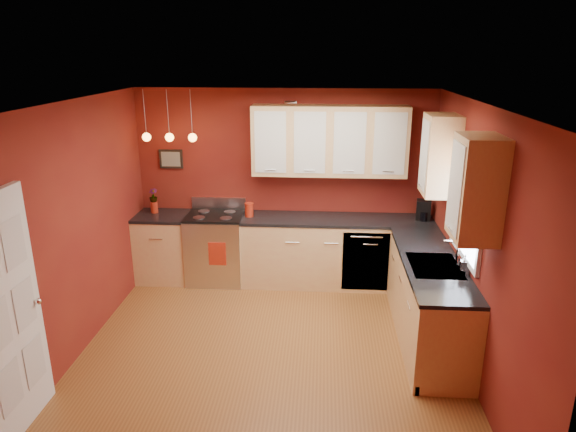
# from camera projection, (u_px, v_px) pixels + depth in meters

# --- Properties ---
(floor) EXTENTS (4.20, 4.20, 0.00)m
(floor) POSITION_uv_depth(u_px,v_px,m) (270.00, 354.00, 5.43)
(floor) COLOR brown
(floor) RESTS_ON ground
(ceiling) EXTENTS (4.00, 4.20, 0.02)m
(ceiling) POSITION_uv_depth(u_px,v_px,m) (266.00, 104.00, 4.63)
(ceiling) COLOR beige
(ceiling) RESTS_ON wall_back
(wall_back) EXTENTS (4.00, 0.02, 2.60)m
(wall_back) POSITION_uv_depth(u_px,v_px,m) (284.00, 185.00, 7.03)
(wall_back) COLOR maroon
(wall_back) RESTS_ON floor
(wall_front) EXTENTS (4.00, 0.02, 2.60)m
(wall_front) POSITION_uv_depth(u_px,v_px,m) (231.00, 363.00, 3.04)
(wall_front) COLOR maroon
(wall_front) RESTS_ON floor
(wall_left) EXTENTS (0.02, 4.20, 2.60)m
(wall_left) POSITION_uv_depth(u_px,v_px,m) (71.00, 234.00, 5.16)
(wall_left) COLOR maroon
(wall_left) RESTS_ON floor
(wall_right) EXTENTS (0.02, 4.20, 2.60)m
(wall_right) POSITION_uv_depth(u_px,v_px,m) (476.00, 244.00, 4.90)
(wall_right) COLOR maroon
(wall_right) RESTS_ON floor
(base_cabinets_back_left) EXTENTS (0.70, 0.60, 0.90)m
(base_cabinets_back_left) POSITION_uv_depth(u_px,v_px,m) (164.00, 248.00, 7.11)
(base_cabinets_back_left) COLOR #DAB775
(base_cabinets_back_left) RESTS_ON floor
(base_cabinets_back_right) EXTENTS (2.54, 0.60, 0.90)m
(base_cabinets_back_right) POSITION_uv_depth(u_px,v_px,m) (336.00, 253.00, 6.96)
(base_cabinets_back_right) COLOR #DAB775
(base_cabinets_back_right) RESTS_ON floor
(base_cabinets_right) EXTENTS (0.60, 2.10, 0.90)m
(base_cabinets_right) POSITION_uv_depth(u_px,v_px,m) (428.00, 301.00, 5.61)
(base_cabinets_right) COLOR #DAB775
(base_cabinets_right) RESTS_ON floor
(counter_back_left) EXTENTS (0.70, 0.62, 0.04)m
(counter_back_left) POSITION_uv_depth(u_px,v_px,m) (162.00, 216.00, 6.97)
(counter_back_left) COLOR black
(counter_back_left) RESTS_ON base_cabinets_back_left
(counter_back_right) EXTENTS (2.54, 0.62, 0.04)m
(counter_back_right) POSITION_uv_depth(u_px,v_px,m) (337.00, 220.00, 6.81)
(counter_back_right) COLOR black
(counter_back_right) RESTS_ON base_cabinets_back_right
(counter_right) EXTENTS (0.62, 2.10, 0.04)m
(counter_right) POSITION_uv_depth(u_px,v_px,m) (431.00, 261.00, 5.47)
(counter_right) COLOR black
(counter_right) RESTS_ON base_cabinets_right
(gas_range) EXTENTS (0.76, 0.64, 1.11)m
(gas_range) POSITION_uv_depth(u_px,v_px,m) (216.00, 247.00, 7.05)
(gas_range) COLOR silver
(gas_range) RESTS_ON floor
(dishwasher_front) EXTENTS (0.60, 0.02, 0.80)m
(dishwasher_front) POSITION_uv_depth(u_px,v_px,m) (365.00, 262.00, 6.66)
(dishwasher_front) COLOR silver
(dishwasher_front) RESTS_ON base_cabinets_back_right
(sink) EXTENTS (0.50, 0.70, 0.33)m
(sink) POSITION_uv_depth(u_px,v_px,m) (435.00, 267.00, 5.32)
(sink) COLOR gray
(sink) RESTS_ON counter_right
(window) EXTENTS (0.06, 1.02, 1.22)m
(window) POSITION_uv_depth(u_px,v_px,m) (469.00, 196.00, 5.07)
(window) COLOR white
(window) RESTS_ON wall_right
(door_left_wall) EXTENTS (0.12, 0.82, 2.05)m
(door_left_wall) POSITION_uv_depth(u_px,v_px,m) (9.00, 317.00, 4.11)
(door_left_wall) COLOR white
(door_left_wall) RESTS_ON floor
(upper_cabinets_back) EXTENTS (2.00, 0.35, 0.90)m
(upper_cabinets_back) POSITION_uv_depth(u_px,v_px,m) (329.00, 141.00, 6.62)
(upper_cabinets_back) COLOR #DAB775
(upper_cabinets_back) RESTS_ON wall_back
(upper_cabinets_right) EXTENTS (0.35, 1.95, 0.90)m
(upper_cabinets_right) POSITION_uv_depth(u_px,v_px,m) (456.00, 170.00, 5.02)
(upper_cabinets_right) COLOR #DAB775
(upper_cabinets_right) RESTS_ON wall_right
(wall_picture) EXTENTS (0.32, 0.03, 0.26)m
(wall_picture) POSITION_uv_depth(u_px,v_px,m) (171.00, 159.00, 7.00)
(wall_picture) COLOR black
(wall_picture) RESTS_ON wall_back
(pendant_lights) EXTENTS (0.71, 0.11, 0.66)m
(pendant_lights) POSITION_uv_depth(u_px,v_px,m) (169.00, 137.00, 6.57)
(pendant_lights) COLOR gray
(pendant_lights) RESTS_ON ceiling
(red_canister) EXTENTS (0.12, 0.12, 0.18)m
(red_canister) POSITION_uv_depth(u_px,v_px,m) (249.00, 210.00, 6.85)
(red_canister) COLOR #A72412
(red_canister) RESTS_ON counter_back_right
(red_vase) EXTENTS (0.10, 0.10, 0.15)m
(red_vase) POSITION_uv_depth(u_px,v_px,m) (154.00, 207.00, 7.02)
(red_vase) COLOR #A72412
(red_vase) RESTS_ON counter_back_left
(flowers) EXTENTS (0.12, 0.12, 0.20)m
(flowers) POSITION_uv_depth(u_px,v_px,m) (153.00, 196.00, 6.97)
(flowers) COLOR #A72412
(flowers) RESTS_ON red_vase
(coffee_maker) EXTENTS (0.21, 0.20, 0.26)m
(coffee_maker) POSITION_uv_depth(u_px,v_px,m) (423.00, 211.00, 6.71)
(coffee_maker) COLOR black
(coffee_maker) RESTS_ON counter_back_right
(soap_pump) EXTENTS (0.11, 0.11, 0.21)m
(soap_pump) POSITION_uv_depth(u_px,v_px,m) (465.00, 264.00, 5.09)
(soap_pump) COLOR silver
(soap_pump) RESTS_ON counter_right
(dish_towel) EXTENTS (0.23, 0.02, 0.31)m
(dish_towel) POSITION_uv_depth(u_px,v_px,m) (217.00, 254.00, 6.72)
(dish_towel) COLOR #A72412
(dish_towel) RESTS_ON gas_range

